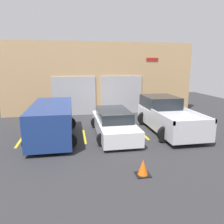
{
  "coord_description": "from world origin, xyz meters",
  "views": [
    {
      "loc": [
        -2.02,
        -12.66,
        3.55
      ],
      "look_at": [
        0.0,
        -1.52,
        1.1
      ],
      "focal_mm": 35.0,
      "sensor_mm": 36.0,
      "label": 1
    }
  ],
  "objects_px": {
    "sedan_white": "(114,123)",
    "traffic_cone": "(143,168)",
    "pickup_truck": "(167,116)",
    "sedan_side": "(52,120)"
  },
  "relations": [
    {
      "from": "sedan_side",
      "to": "traffic_cone",
      "type": "relative_size",
      "value": 8.67
    },
    {
      "from": "pickup_truck",
      "to": "sedan_side",
      "type": "bearing_deg",
      "value": -177.15
    },
    {
      "from": "sedan_white",
      "to": "sedan_side",
      "type": "relative_size",
      "value": 1.0
    },
    {
      "from": "sedan_white",
      "to": "traffic_cone",
      "type": "distance_m",
      "value": 4.39
    },
    {
      "from": "sedan_white",
      "to": "traffic_cone",
      "type": "relative_size",
      "value": 8.7
    },
    {
      "from": "sedan_white",
      "to": "sedan_side",
      "type": "distance_m",
      "value": 3.07
    },
    {
      "from": "sedan_white",
      "to": "traffic_cone",
      "type": "bearing_deg",
      "value": -87.97
    },
    {
      "from": "pickup_truck",
      "to": "traffic_cone",
      "type": "distance_m",
      "value": 5.51
    },
    {
      "from": "traffic_cone",
      "to": "pickup_truck",
      "type": "bearing_deg",
      "value": 58.1
    },
    {
      "from": "sedan_white",
      "to": "traffic_cone",
      "type": "xyz_separation_m",
      "value": [
        0.16,
        -4.38,
        -0.36
      ]
    }
  ]
}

